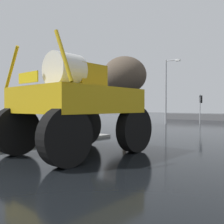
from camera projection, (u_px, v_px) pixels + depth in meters
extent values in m
plane|color=black|center=(209.00, 132.00, 18.83)|extent=(120.00, 120.00, 0.00)
cube|color=gray|center=(27.00, 144.00, 12.21)|extent=(1.39, 10.63, 0.15)
cylinder|color=black|center=(85.00, 126.00, 12.43)|extent=(0.47, 1.87, 1.87)
cylinder|color=black|center=(135.00, 129.00, 10.43)|extent=(0.47, 1.87, 1.87)
cylinder|color=black|center=(16.00, 131.00, 9.76)|extent=(0.47, 1.87, 1.87)
cylinder|color=black|center=(66.00, 137.00, 7.77)|extent=(0.47, 1.87, 1.87)
cube|color=gold|center=(77.00, 101.00, 10.08)|extent=(3.53, 4.26, 0.96)
cube|color=#A98611|center=(86.00, 77.00, 10.39)|extent=(1.17, 1.41, 0.98)
cylinder|color=silver|center=(65.00, 70.00, 9.59)|extent=(1.32, 1.16, 1.32)
cylinder|color=gold|center=(12.00, 68.00, 9.66)|extent=(1.02, 0.12, 1.58)
cylinder|color=gold|center=(64.00, 55.00, 7.57)|extent=(0.84, 0.12, 1.67)
cube|color=yellow|center=(28.00, 78.00, 8.45)|extent=(1.16, 0.04, 0.36)
cylinder|color=#A8AAAF|center=(91.00, 110.00, 16.84)|extent=(0.11, 0.11, 3.34)
cube|color=black|center=(93.00, 93.00, 16.98)|extent=(0.24, 0.32, 0.84)
sphere|color=red|center=(95.00, 89.00, 17.12)|extent=(0.17, 0.17, 0.17)
sphere|color=#3C2403|center=(95.00, 93.00, 17.12)|extent=(0.17, 0.17, 0.17)
sphere|color=black|center=(95.00, 97.00, 17.13)|extent=(0.17, 0.17, 0.17)
cylinder|color=#A8AAAF|center=(200.00, 109.00, 28.22)|extent=(0.11, 0.11, 3.26)
cube|color=black|center=(201.00, 99.00, 28.36)|extent=(0.24, 0.32, 0.84)
sphere|color=red|center=(201.00, 97.00, 28.50)|extent=(0.17, 0.17, 0.17)
sphere|color=#3C2403|center=(201.00, 99.00, 28.50)|extent=(0.17, 0.17, 0.17)
sphere|color=black|center=(201.00, 102.00, 28.51)|extent=(0.17, 0.17, 0.17)
cylinder|color=#A8AAAF|center=(166.00, 92.00, 28.07)|extent=(0.18, 0.18, 7.10)
cylinder|color=#A8AAAF|center=(172.00, 60.00, 27.54)|extent=(1.44, 0.10, 0.10)
cube|color=silver|center=(178.00, 60.00, 27.06)|extent=(0.50, 0.24, 0.16)
cylinder|color=#473828|center=(125.00, 108.00, 24.94)|extent=(0.37, 0.37, 3.49)
ellipsoid|color=brown|center=(125.00, 75.00, 24.88)|extent=(4.29, 4.29, 3.65)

